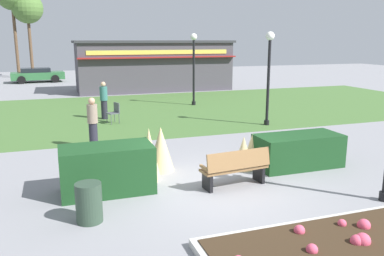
{
  "coord_description": "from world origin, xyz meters",
  "views": [
    {
      "loc": [
        -3.46,
        -8.48,
        3.54
      ],
      "look_at": [
        0.22,
        2.17,
        1.02
      ],
      "focal_mm": 37.13,
      "sensor_mm": 36.0,
      "label": 1
    }
  ],
  "objects_px": {
    "lamppost_far": "(194,60)",
    "cafe_chair_east": "(115,111)",
    "food_kiosk": "(154,65)",
    "trash_bin": "(89,203)",
    "person_standing": "(93,123)",
    "person_strolling": "(104,100)",
    "parked_car_west_slot": "(37,75)",
    "tree_left_bg": "(27,9)",
    "park_bench": "(236,168)",
    "lamppost_mid": "(269,67)"
  },
  "relations": [
    {
      "from": "person_standing",
      "to": "park_bench",
      "type": "bearing_deg",
      "value": 47.42
    },
    {
      "from": "park_bench",
      "to": "cafe_chair_east",
      "type": "relative_size",
      "value": 1.96
    },
    {
      "from": "cafe_chair_east",
      "to": "person_standing",
      "type": "distance_m",
      "value": 4.0
    },
    {
      "from": "lamppost_far",
      "to": "cafe_chair_east",
      "type": "height_order",
      "value": "lamppost_far"
    },
    {
      "from": "trash_bin",
      "to": "cafe_chair_east",
      "type": "relative_size",
      "value": 0.9
    },
    {
      "from": "cafe_chair_east",
      "to": "person_standing",
      "type": "relative_size",
      "value": 0.53
    },
    {
      "from": "person_standing",
      "to": "tree_left_bg",
      "type": "bearing_deg",
      "value": -157.9
    },
    {
      "from": "trash_bin",
      "to": "person_strolling",
      "type": "relative_size",
      "value": 0.47
    },
    {
      "from": "lamppost_mid",
      "to": "park_bench",
      "type": "bearing_deg",
      "value": -125.26
    },
    {
      "from": "person_strolling",
      "to": "tree_left_bg",
      "type": "height_order",
      "value": "tree_left_bg"
    },
    {
      "from": "lamppost_mid",
      "to": "trash_bin",
      "type": "distance_m",
      "value": 10.69
    },
    {
      "from": "park_bench",
      "to": "tree_left_bg",
      "type": "distance_m",
      "value": 33.38
    },
    {
      "from": "food_kiosk",
      "to": "cafe_chair_east",
      "type": "relative_size",
      "value": 12.2
    },
    {
      "from": "lamppost_mid",
      "to": "tree_left_bg",
      "type": "xyz_separation_m",
      "value": [
        -10.27,
        26.21,
        3.83
      ]
    },
    {
      "from": "park_bench",
      "to": "cafe_chair_east",
      "type": "bearing_deg",
      "value": 101.13
    },
    {
      "from": "lamppost_far",
      "to": "person_standing",
      "type": "xyz_separation_m",
      "value": [
        -6.07,
        -7.29,
        -1.58
      ]
    },
    {
      "from": "park_bench",
      "to": "trash_bin",
      "type": "distance_m",
      "value": 3.64
    },
    {
      "from": "park_bench",
      "to": "person_strolling",
      "type": "height_order",
      "value": "person_strolling"
    },
    {
      "from": "trash_bin",
      "to": "tree_left_bg",
      "type": "relative_size",
      "value": 0.1
    },
    {
      "from": "park_bench",
      "to": "lamppost_mid",
      "type": "xyz_separation_m",
      "value": [
        4.33,
        6.12,
        1.96
      ]
    },
    {
      "from": "parked_car_west_slot",
      "to": "cafe_chair_east",
      "type": "bearing_deg",
      "value": -78.98
    },
    {
      "from": "park_bench",
      "to": "parked_car_west_slot",
      "type": "relative_size",
      "value": 0.4
    },
    {
      "from": "person_standing",
      "to": "trash_bin",
      "type": "bearing_deg",
      "value": 9.58
    },
    {
      "from": "person_strolling",
      "to": "parked_car_west_slot",
      "type": "relative_size",
      "value": 0.39
    },
    {
      "from": "food_kiosk",
      "to": "person_standing",
      "type": "height_order",
      "value": "food_kiosk"
    },
    {
      "from": "parked_car_west_slot",
      "to": "person_strolling",
      "type": "bearing_deg",
      "value": -79.25
    },
    {
      "from": "person_strolling",
      "to": "parked_car_west_slot",
      "type": "height_order",
      "value": "person_strolling"
    },
    {
      "from": "cafe_chair_east",
      "to": "tree_left_bg",
      "type": "distance_m",
      "value": 24.81
    },
    {
      "from": "parked_car_west_slot",
      "to": "tree_left_bg",
      "type": "xyz_separation_m",
      "value": [
        -0.55,
        4.76,
        5.63
      ]
    },
    {
      "from": "park_bench",
      "to": "trash_bin",
      "type": "relative_size",
      "value": 2.18
    },
    {
      "from": "person_strolling",
      "to": "park_bench",
      "type": "bearing_deg",
      "value": -58.19
    },
    {
      "from": "person_standing",
      "to": "tree_left_bg",
      "type": "height_order",
      "value": "tree_left_bg"
    },
    {
      "from": "cafe_chair_east",
      "to": "person_strolling",
      "type": "height_order",
      "value": "person_strolling"
    },
    {
      "from": "lamppost_far",
      "to": "parked_car_west_slot",
      "type": "xyz_separation_m",
      "value": [
        -8.53,
        15.5,
        -1.8
      ]
    },
    {
      "from": "lamppost_mid",
      "to": "tree_left_bg",
      "type": "relative_size",
      "value": 0.5
    },
    {
      "from": "food_kiosk",
      "to": "parked_car_west_slot",
      "type": "bearing_deg",
      "value": 134.11
    },
    {
      "from": "cafe_chair_east",
      "to": "tree_left_bg",
      "type": "bearing_deg",
      "value": 100.15
    },
    {
      "from": "park_bench",
      "to": "person_strolling",
      "type": "distance_m",
      "value": 9.88
    },
    {
      "from": "trash_bin",
      "to": "person_standing",
      "type": "xyz_separation_m",
      "value": [
        0.62,
        5.58,
        0.46
      ]
    },
    {
      "from": "lamppost_far",
      "to": "food_kiosk",
      "type": "xyz_separation_m",
      "value": [
        -0.46,
        7.19,
        -0.7
      ]
    },
    {
      "from": "lamppost_far",
      "to": "person_standing",
      "type": "relative_size",
      "value": 2.28
    },
    {
      "from": "lamppost_mid",
      "to": "cafe_chair_east",
      "type": "height_order",
      "value": "lamppost_mid"
    },
    {
      "from": "food_kiosk",
      "to": "parked_car_west_slot",
      "type": "distance_m",
      "value": 11.64
    },
    {
      "from": "cafe_chair_east",
      "to": "tree_left_bg",
      "type": "height_order",
      "value": "tree_left_bg"
    },
    {
      "from": "lamppost_mid",
      "to": "cafe_chair_east",
      "type": "relative_size",
      "value": 4.33
    },
    {
      "from": "tree_left_bg",
      "to": "park_bench",
      "type": "bearing_deg",
      "value": -79.59
    },
    {
      "from": "food_kiosk",
      "to": "park_bench",
      "type": "bearing_deg",
      "value": -97.91
    },
    {
      "from": "person_strolling",
      "to": "tree_left_bg",
      "type": "distance_m",
      "value": 23.63
    },
    {
      "from": "cafe_chair_east",
      "to": "person_standing",
      "type": "xyz_separation_m",
      "value": [
        -1.25,
        -3.79,
        0.33
      ]
    },
    {
      "from": "trash_bin",
      "to": "person_standing",
      "type": "bearing_deg",
      "value": 83.71
    }
  ]
}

